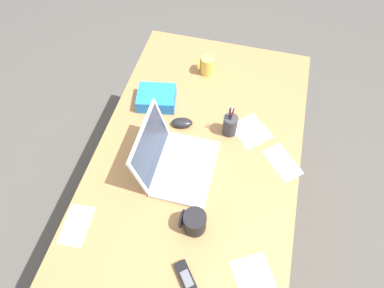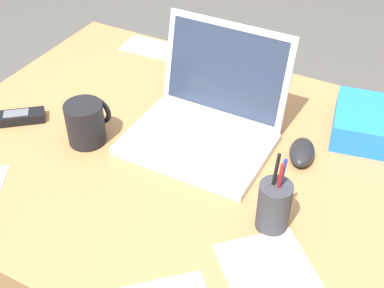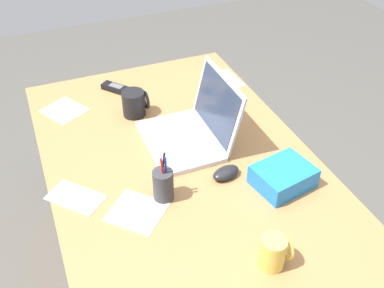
% 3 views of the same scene
% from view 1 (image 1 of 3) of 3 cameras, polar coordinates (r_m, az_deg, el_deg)
% --- Properties ---
extents(ground_plane, '(6.00, 6.00, 0.00)m').
position_cam_1_polar(ground_plane, '(2.19, 0.84, -10.84)').
color(ground_plane, '#4C4944').
extents(desk, '(1.45, 0.90, 0.72)m').
position_cam_1_polar(desk, '(1.87, 0.97, -6.69)').
color(desk, '#9E7042').
rests_on(desk, ground).
extents(laptop, '(0.33, 0.30, 0.24)m').
position_cam_1_polar(laptop, '(1.46, -2.91, -2.92)').
color(laptop, silver).
rests_on(laptop, desk).
extents(computer_mouse, '(0.08, 0.11, 0.04)m').
position_cam_1_polar(computer_mouse, '(1.62, -1.67, 3.55)').
color(computer_mouse, black).
rests_on(computer_mouse, desk).
extents(coffee_mug_white, '(0.07, 0.08, 0.10)m').
position_cam_1_polar(coffee_mug_white, '(1.82, 2.44, 12.95)').
color(coffee_mug_white, '#E0BC4C').
rests_on(coffee_mug_white, desk).
extents(coffee_mug_tall, '(0.09, 0.10, 0.10)m').
position_cam_1_polar(coffee_mug_tall, '(1.35, 0.30, -12.79)').
color(coffee_mug_tall, black).
rests_on(coffee_mug_tall, desk).
extents(cordless_phone, '(0.13, 0.12, 0.03)m').
position_cam_1_polar(cordless_phone, '(1.33, -0.86, -21.52)').
color(cordless_phone, black).
rests_on(cordless_phone, desk).
extents(pen_holder, '(0.06, 0.06, 0.17)m').
position_cam_1_polar(pen_holder, '(1.57, 6.33, 3.16)').
color(pen_holder, '#333338').
rests_on(pen_holder, desk).
extents(snack_bag, '(0.18, 0.21, 0.07)m').
position_cam_1_polar(snack_bag, '(1.70, -5.89, 7.59)').
color(snack_bag, blue).
rests_on(snack_bag, desk).
extents(paper_note_near_laptop, '(0.17, 0.11, 0.00)m').
position_cam_1_polar(paper_note_near_laptop, '(1.47, -18.62, -12.64)').
color(paper_note_near_laptop, white).
rests_on(paper_note_near_laptop, desk).
extents(paper_note_left, '(0.22, 0.22, 0.00)m').
position_cam_1_polar(paper_note_left, '(1.63, 9.72, 2.11)').
color(paper_note_left, white).
rests_on(paper_note_left, desk).
extents(paper_note_right, '(0.20, 0.19, 0.00)m').
position_cam_1_polar(paper_note_right, '(1.57, 14.78, -2.96)').
color(paper_note_right, white).
rests_on(paper_note_right, desk).
extents(paper_note_front, '(0.20, 0.19, 0.00)m').
position_cam_1_polar(paper_note_front, '(1.36, 10.19, -20.90)').
color(paper_note_front, white).
rests_on(paper_note_front, desk).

